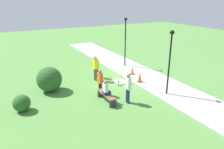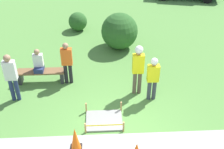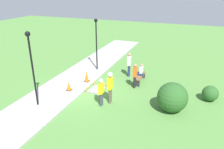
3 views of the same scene
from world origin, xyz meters
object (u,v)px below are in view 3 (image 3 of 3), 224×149
Objects in this scene: traffic_cone_far_patch at (69,86)px; bystander_in_gray_shirt at (129,63)px; worker_assistant at (110,84)px; lamppost_near at (31,59)px; worker_supervisor at (101,90)px; traffic_cone_near_patch at (87,76)px; park_bench at (140,77)px; bystander_in_orange_shirt at (135,74)px; person_seated_on_bench at (141,71)px; lamppost_far at (96,37)px.

bystander_in_gray_shirt reaches higher than traffic_cone_far_patch.
lamppost_near is at bearing -63.57° from worker_assistant.
lamppost_near is at bearing -67.62° from worker_supervisor.
lamppost_near is at bearing -16.19° from traffic_cone_near_patch.
bystander_in_orange_shirt reaches higher than park_bench.
bystander_in_orange_shirt is at bearing 97.74° from traffic_cone_near_patch.
person_seated_on_bench is at bearing 165.65° from worker_assistant.
park_bench is 1.23m from bystander_in_orange_shirt.
person_seated_on_bench is at bearing 57.40° from bystander_in_gray_shirt.
park_bench is 0.44× the size of lamppost_far.
lamppost_far is at bearing -118.76° from bystander_in_orange_shirt.
traffic_cone_far_patch is (1.68, -0.45, -0.09)m from traffic_cone_near_patch.
worker_assistant is 0.48× the size of lamppost_far.
bystander_in_orange_shirt reaches higher than worker_supervisor.
lamppost_far is at bearing -95.48° from bystander_in_gray_shirt.
person_seated_on_bench is 0.45× the size of worker_assistant.
bystander_in_orange_shirt is at bearing -7.54° from person_seated_on_bench.
bystander_in_gray_shirt is at bearing -151.93° from bystander_in_orange_shirt.
worker_assistant reaches higher than worker_supervisor.
traffic_cone_far_patch is 4.83m from lamppost_far.
worker_assistant reaches higher than bystander_in_gray_shirt.
lamppost_far reaches higher than worker_assistant.
park_bench is 1.47m from bystander_in_gray_shirt.
worker_assistant reaches higher than traffic_cone_near_patch.
traffic_cone_near_patch is 3.49m from bystander_in_orange_shirt.
bystander_in_orange_shirt is 0.93× the size of bystander_in_gray_shirt.
bystander_in_gray_shirt reaches higher than person_seated_on_bench.
person_seated_on_bench is 4.31m from worker_supervisor.
park_bench is 7.62m from lamppost_near.
lamppost_near is (5.52, -4.71, 1.99)m from person_seated_on_bench.
worker_assistant is 4.54m from lamppost_near.
bystander_in_orange_shirt is 2.04m from bystander_in_gray_shirt.
traffic_cone_near_patch is 0.88× the size of person_seated_on_bench.
worker_assistant reaches higher than park_bench.
person_seated_on_bench is 0.22× the size of lamppost_far.
worker_supervisor is (4.11, -1.30, 0.13)m from person_seated_on_bench.
traffic_cone_far_patch is 4.46m from bystander_in_orange_shirt.
park_bench is 0.50m from person_seated_on_bench.
bystander_in_orange_shirt is 0.40× the size of lamppost_near.
park_bench is at bearing 75.34° from lamppost_far.
lamppost_near reaches higher than bystander_in_gray_shirt.
person_seated_on_bench is at bearing 128.87° from traffic_cone_far_patch.
bystander_in_orange_shirt reaches higher than traffic_cone_near_patch.
bystander_in_gray_shirt reaches higher than bystander_in_orange_shirt.
traffic_cone_far_patch is 0.33× the size of bystander_in_gray_shirt.
worker_assistant is (3.60, -0.88, 0.84)m from park_bench.
worker_supervisor is at bearing 112.38° from lamppost_near.
traffic_cone_near_patch is at bearing -82.26° from bystander_in_orange_shirt.
bystander_in_gray_shirt is 3.29m from lamppost_far.
traffic_cone_far_patch is 5.17m from person_seated_on_bench.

